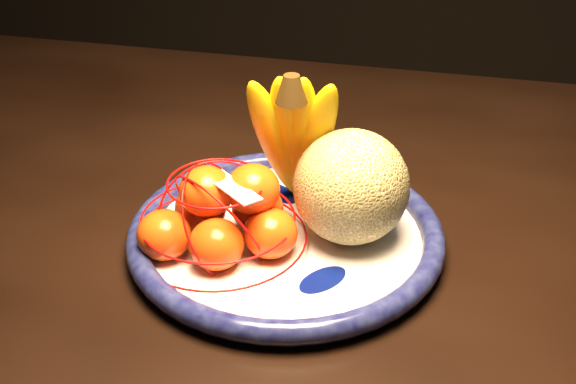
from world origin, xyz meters
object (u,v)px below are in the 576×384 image
(fruit_bowl, at_px, (286,235))
(cantaloupe, at_px, (351,187))
(mandarin_bag, at_px, (223,216))
(dining_table, at_px, (145,221))
(banana_bunch, at_px, (294,133))

(fruit_bowl, xyz_separation_m, cantaloupe, (0.07, 0.02, 0.07))
(cantaloupe, height_order, mandarin_bag, cantaloupe)
(dining_table, bearing_deg, fruit_bowl, -27.11)
(fruit_bowl, bearing_deg, mandarin_bag, -148.87)
(cantaloupe, xyz_separation_m, banana_bunch, (-0.08, 0.04, 0.04))
(dining_table, relative_size, fruit_bowl, 4.31)
(banana_bunch, height_order, mandarin_bag, banana_bunch)
(dining_table, distance_m, banana_bunch, 0.33)
(fruit_bowl, relative_size, cantaloupe, 2.80)
(dining_table, height_order, cantaloupe, cantaloupe)
(cantaloupe, bearing_deg, banana_bunch, 153.51)
(dining_table, xyz_separation_m, banana_bunch, (0.25, -0.06, 0.21))
(dining_table, height_order, banana_bunch, banana_bunch)
(fruit_bowl, height_order, cantaloupe, cantaloupe)
(banana_bunch, bearing_deg, fruit_bowl, -94.48)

